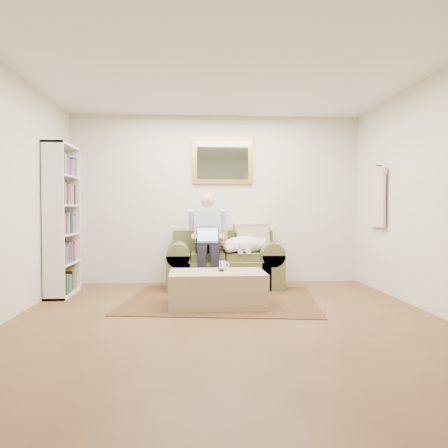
{
  "coord_description": "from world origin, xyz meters",
  "views": [
    {
      "loc": [
        -0.32,
        -4.32,
        1.13
      ],
      "look_at": [
        0.05,
        1.41,
        0.95
      ],
      "focal_mm": 35.0,
      "sensor_mm": 36.0,
      "label": 1
    }
  ],
  "objects": [
    {
      "name": "sofa",
      "position": [
        0.09,
        2.05,
        0.28
      ],
      "size": [
        1.65,
        0.84,
        0.99
      ],
      "color": "brown",
      "rests_on": "room_shell"
    },
    {
      "name": "hanging_shirt",
      "position": [
        2.19,
        1.6,
        1.35
      ],
      "size": [
        0.06,
        0.52,
        0.9
      ],
      "primitive_type": null,
      "color": "beige",
      "rests_on": "room_shell"
    },
    {
      "name": "wall_mirror",
      "position": [
        0.09,
        2.47,
        1.9
      ],
      "size": [
        0.94,
        0.04,
        0.72
      ],
      "color": "gold",
      "rests_on": "room_shell"
    },
    {
      "name": "sleeping_dog",
      "position": [
        0.39,
        1.97,
        0.63
      ],
      "size": [
        0.68,
        0.43,
        0.25
      ],
      "primitive_type": null,
      "color": "white",
      "rests_on": "sofa"
    },
    {
      "name": "rug",
      "position": [
        -0.01,
        1.14,
        0.01
      ],
      "size": [
        2.57,
        2.16,
        0.01
      ],
      "primitive_type": "cube",
      "rotation": [
        0.0,
        0.0,
        -0.13
      ],
      "color": "#322014",
      "rests_on": "room_shell"
    },
    {
      "name": "ottoman",
      "position": [
        -0.07,
        0.8,
        0.2
      ],
      "size": [
        1.13,
        0.72,
        0.41
      ],
      "primitive_type": "cube",
      "rotation": [
        0.0,
        0.0,
        0.01
      ],
      "color": "tan",
      "rests_on": "room_shell"
    },
    {
      "name": "seated_man",
      "position": [
        -0.15,
        1.9,
        0.69
      ],
      "size": [
        0.54,
        0.78,
        1.39
      ],
      "primitive_type": null,
      "color": "#8C98D8",
      "rests_on": "sofa"
    },
    {
      "name": "bookshelf",
      "position": [
        -2.1,
        1.6,
        1.0
      ],
      "size": [
        0.28,
        0.8,
        2.0
      ],
      "primitive_type": null,
      "color": "white",
      "rests_on": "room_shell"
    },
    {
      "name": "laptop",
      "position": [
        -0.15,
        1.83,
        0.73
      ],
      "size": [
        0.32,
        0.25,
        0.23
      ],
      "color": "black",
      "rests_on": "seated_man"
    },
    {
      "name": "coffee_mug",
      "position": [
        0.0,
        1.01,
        0.46
      ],
      "size": [
        0.08,
        0.08,
        0.1
      ],
      "primitive_type": "cylinder",
      "color": "white",
      "rests_on": "ottoman"
    },
    {
      "name": "tv_remote",
      "position": [
        -0.02,
        0.86,
        0.42
      ],
      "size": [
        0.06,
        0.15,
        0.02
      ],
      "primitive_type": "cube",
      "rotation": [
        0.0,
        0.0,
        0.09
      ],
      "color": "black",
      "rests_on": "ottoman"
    },
    {
      "name": "room_shell",
      "position": [
        0.0,
        0.35,
        1.3
      ],
      "size": [
        4.51,
        5.0,
        2.61
      ],
      "color": "brown",
      "rests_on": "ground"
    }
  ]
}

